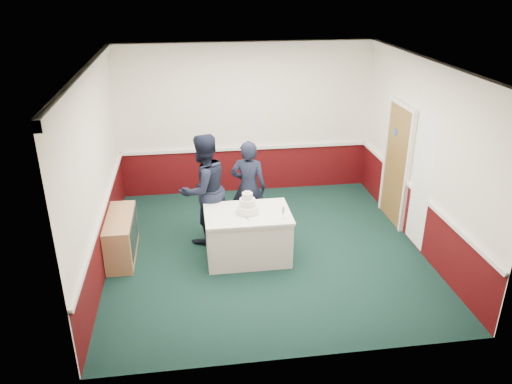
{
  "coord_description": "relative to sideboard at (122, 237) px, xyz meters",
  "views": [
    {
      "loc": [
        -1.14,
        -6.98,
        4.2
      ],
      "look_at": [
        -0.17,
        -0.1,
        1.1
      ],
      "focal_mm": 35.0,
      "sensor_mm": 36.0,
      "label": 1
    }
  ],
  "objects": [
    {
      "name": "ground",
      "position": [
        2.28,
        -0.15,
        -0.35
      ],
      "size": [
        5.0,
        5.0,
        0.0
      ],
      "primitive_type": "plane",
      "color": "black",
      "rests_on": "ground"
    },
    {
      "name": "room_shell",
      "position": [
        2.36,
        0.46,
        1.62
      ],
      "size": [
        5.0,
        5.0,
        3.0
      ],
      "color": "white",
      "rests_on": "ground"
    },
    {
      "name": "wedding_cake",
      "position": [
        1.97,
        -0.31,
        0.55
      ],
      "size": [
        0.35,
        0.35,
        0.36
      ],
      "color": "white",
      "rests_on": "cake_table"
    },
    {
      "name": "champagne_flute",
      "position": [
        2.47,
        -0.59,
        0.58
      ],
      "size": [
        0.05,
        0.05,
        0.21
      ],
      "color": "silver",
      "rests_on": "cake_table"
    },
    {
      "name": "cake_table",
      "position": [
        1.97,
        -0.31,
        0.05
      ],
      "size": [
        1.32,
        0.92,
        0.79
      ],
      "color": "white",
      "rests_on": "ground"
    },
    {
      "name": "sideboard",
      "position": [
        0.0,
        0.0,
        0.0
      ],
      "size": [
        0.41,
        1.2,
        0.7
      ],
      "color": "tan",
      "rests_on": "ground"
    },
    {
      "name": "person_man",
      "position": [
        1.33,
        0.36,
        0.58
      ],
      "size": [
        1.15,
        1.09,
        1.86
      ],
      "primitive_type": "imported",
      "rotation": [
        0.0,
        0.0,
        3.74
      ],
      "color": "black",
      "rests_on": "ground"
    },
    {
      "name": "cake_knife",
      "position": [
        1.94,
        -0.51,
        0.44
      ],
      "size": [
        0.08,
        0.21,
        0.0
      ],
      "primitive_type": "cube",
      "rotation": [
        0.0,
        0.0,
        0.29
      ],
      "color": "silver",
      "rests_on": "cake_table"
    },
    {
      "name": "person_woman",
      "position": [
        2.09,
        0.55,
        0.48
      ],
      "size": [
        0.7,
        0.56,
        1.66
      ],
      "primitive_type": "imported",
      "rotation": [
        0.0,
        0.0,
        2.85
      ],
      "color": "black",
      "rests_on": "ground"
    }
  ]
}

